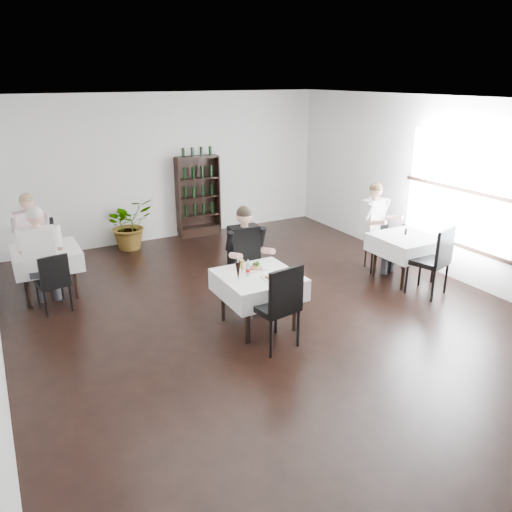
{
  "coord_description": "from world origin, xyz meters",
  "views": [
    {
      "loc": [
        -3.31,
        -5.48,
        3.3
      ],
      "look_at": [
        -0.23,
        0.2,
        0.96
      ],
      "focal_mm": 35.0,
      "sensor_mm": 36.0,
      "label": 1
    }
  ],
  "objects_px": {
    "wine_shelf": "(198,197)",
    "potted_tree": "(129,224)",
    "diner_main": "(247,251)",
    "main_table": "(258,284)"
  },
  "relations": [
    {
      "from": "potted_tree",
      "to": "diner_main",
      "type": "height_order",
      "value": "diner_main"
    },
    {
      "from": "wine_shelf",
      "to": "potted_tree",
      "type": "relative_size",
      "value": 1.71
    },
    {
      "from": "wine_shelf",
      "to": "main_table",
      "type": "height_order",
      "value": "wine_shelf"
    },
    {
      "from": "main_table",
      "to": "potted_tree",
      "type": "height_order",
      "value": "potted_tree"
    },
    {
      "from": "potted_tree",
      "to": "diner_main",
      "type": "relative_size",
      "value": 0.65
    },
    {
      "from": "wine_shelf",
      "to": "diner_main",
      "type": "height_order",
      "value": "wine_shelf"
    },
    {
      "from": "wine_shelf",
      "to": "potted_tree",
      "type": "xyz_separation_m",
      "value": [
        -1.57,
        -0.18,
        -0.33
      ]
    },
    {
      "from": "main_table",
      "to": "diner_main",
      "type": "relative_size",
      "value": 0.66
    },
    {
      "from": "potted_tree",
      "to": "wine_shelf",
      "type": "bearing_deg",
      "value": 6.38
    },
    {
      "from": "main_table",
      "to": "diner_main",
      "type": "bearing_deg",
      "value": 78.72
    }
  ]
}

